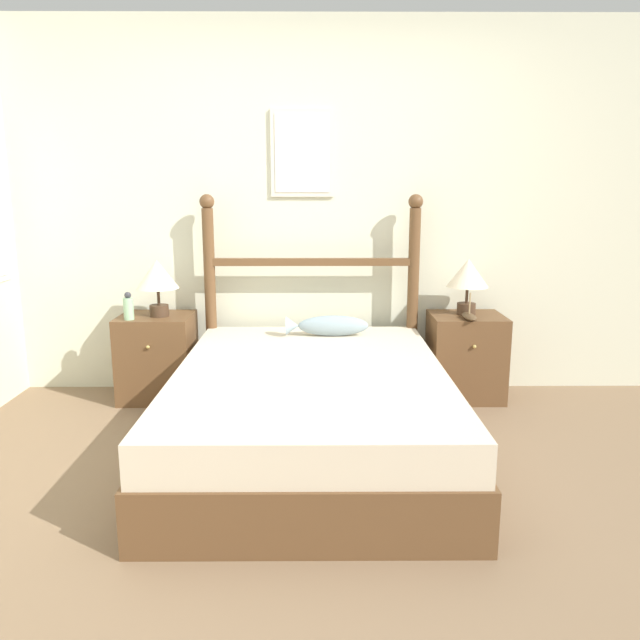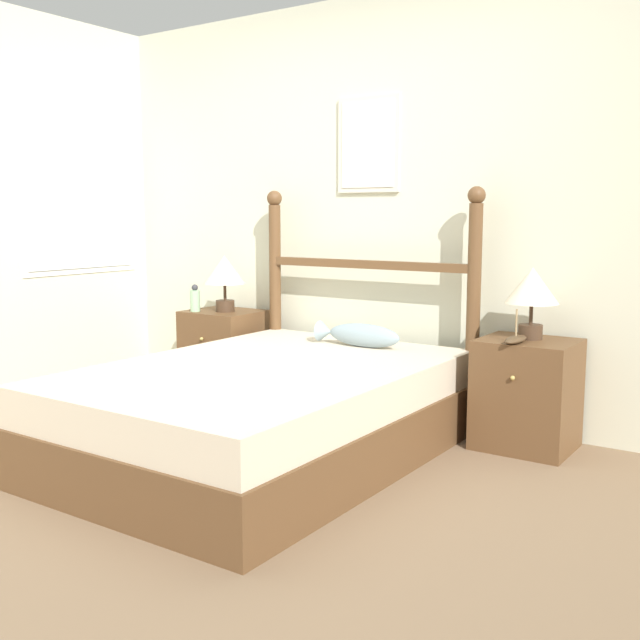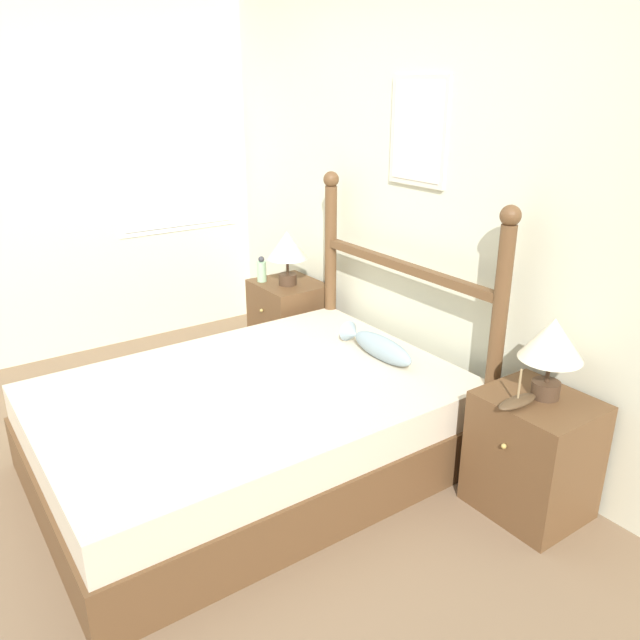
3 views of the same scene
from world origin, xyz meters
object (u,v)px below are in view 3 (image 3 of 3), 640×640
nightstand_left (289,321)px  table_lamp_right (552,343)px  nightstand_right (533,455)px  model_boat (517,401)px  bed (252,427)px  table_lamp_left (287,248)px  fish_pillow (377,346)px  bottle (262,270)px

nightstand_left → table_lamp_right: bearing=0.8°
nightstand_right → model_boat: (-0.02, -0.14, 0.31)m
nightstand_right → nightstand_left: bearing=180.0°
nightstand_left → nightstand_right: 2.12m
bed → nightstand_right: 1.39m
table_lamp_left → fish_pillow: table_lamp_left is taller
table_lamp_right → bed: bearing=-138.5°
nightstand_right → table_lamp_left: size_ratio=1.54×
table_lamp_right → table_lamp_left: bearing=-178.5°
bed → nightstand_right: nightstand_right is taller
table_lamp_right → nightstand_left: bearing=-179.2°
bed → nightstand_right: size_ratio=3.60×
model_boat → fish_pillow: (-0.94, -0.01, -0.06)m
model_boat → fish_pillow: model_boat is taller
nightstand_left → model_boat: (2.09, -0.14, 0.31)m
bed → nightstand_right: (1.06, 0.90, 0.06)m
bed → fish_pillow: fish_pillow is taller
table_lamp_left → model_boat: bearing=-3.1°
table_lamp_right → model_boat: 0.30m
bottle → fish_pillow: bottle is taller
table_lamp_left → table_lamp_right: (2.08, 0.06, 0.00)m
bed → fish_pillow: (0.10, 0.75, 0.31)m
nightstand_left → fish_pillow: size_ratio=1.08×
nightstand_left → bottle: 0.42m
nightstand_left → fish_pillow: (1.16, -0.15, 0.25)m
nightstand_right → bottle: 2.29m
bottle → model_boat: bottle is taller
model_boat → nightstand_left: bearing=176.3°
nightstand_right → model_boat: model_boat is taller
bed → table_lamp_right: table_lamp_right is taller
nightstand_right → table_lamp_left: 2.15m
nightstand_left → table_lamp_left: size_ratio=1.54×
table_lamp_right → model_boat: size_ratio=1.63×
nightstand_left → table_lamp_left: (0.03, -0.02, 0.56)m
nightstand_right → model_boat: size_ratio=2.51×
nightstand_left → table_lamp_left: bearing=-35.3°
bottle → model_boat: bearing=-0.0°
nightstand_left → table_lamp_right: table_lamp_right is taller
table_lamp_left → model_boat: table_lamp_left is taller
nightstand_right → model_boat: 0.34m
fish_pillow → table_lamp_left: bearing=173.7°
table_lamp_right → bottle: (-2.25, -0.17, -0.18)m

